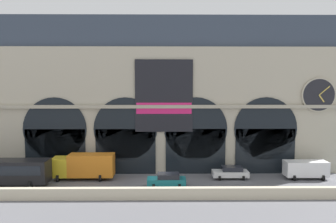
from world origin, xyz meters
name	(u,v)px	position (x,y,z in m)	size (l,w,h in m)	color
ground_plane	(160,185)	(0.00, 0.00, 0.00)	(200.00, 200.00, 0.00)	slate
quay_parapet_wall	(160,193)	(0.00, -4.92, 0.61)	(90.00, 0.70, 1.21)	beige
station_building	(161,96)	(0.02, 7.85, 10.02)	(47.33, 6.11, 20.58)	#B2A891
bus_west	(0,171)	(-18.29, -0.46, 1.78)	(11.00, 3.25, 3.10)	black
box_truck_midwest	(84,166)	(-9.39, 2.50, 1.70)	(7.50, 2.91, 3.12)	gold
car_center	(167,180)	(0.78, -0.72, 0.80)	(4.40, 2.22, 1.55)	#19727A
car_mideast	(231,172)	(8.71, 2.52, 0.80)	(4.40, 2.22, 1.55)	white
van_east	(306,169)	(18.02, 2.44, 1.25)	(5.20, 2.48, 2.20)	white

